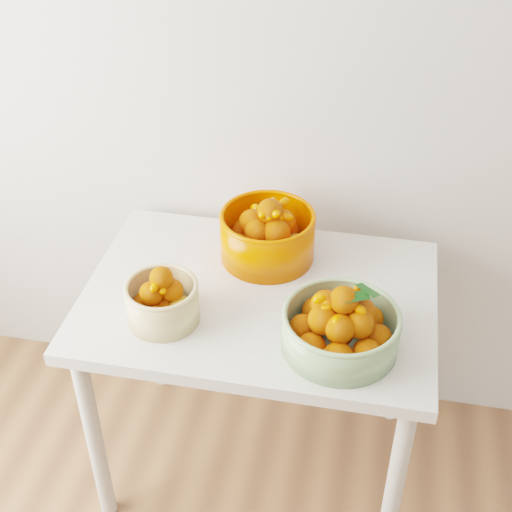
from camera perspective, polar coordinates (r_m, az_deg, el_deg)
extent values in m
cube|color=beige|center=(2.06, 12.91, 15.93)|extent=(4.00, 0.04, 2.70)
cube|color=silver|center=(2.05, 0.25, -3.45)|extent=(1.00, 0.70, 0.04)
cylinder|color=silver|center=(2.23, -12.79, -14.06)|extent=(0.05, 0.05, 0.71)
cylinder|color=silver|center=(2.11, 10.99, -17.80)|extent=(0.05, 0.05, 0.71)
cylinder|color=silver|center=(2.60, -8.12, -4.43)|extent=(0.05, 0.05, 0.71)
cylinder|color=silver|center=(2.50, 11.56, -6.99)|extent=(0.05, 0.05, 0.71)
cylinder|color=tan|center=(1.94, -7.48, -3.75)|extent=(0.25, 0.25, 0.11)
torus|color=tan|center=(1.90, -7.62, -2.47)|extent=(0.25, 0.25, 0.01)
sphere|color=#D1660C|center=(1.93, -6.04, -4.20)|extent=(0.07, 0.07, 0.07)
sphere|color=#D44400|center=(1.98, -7.09, -3.08)|extent=(0.06, 0.06, 0.06)
sphere|color=#D44400|center=(1.95, -8.87, -3.86)|extent=(0.07, 0.07, 0.07)
sphere|color=#D44400|center=(1.91, -7.97, -4.95)|extent=(0.07, 0.07, 0.07)
sphere|color=#D44400|center=(1.94, -7.46, -4.00)|extent=(0.06, 0.06, 0.06)
sphere|color=#D44400|center=(1.91, -6.77, -2.72)|extent=(0.06, 0.06, 0.06)
sphere|color=#D44400|center=(1.91, -8.38, -2.99)|extent=(0.07, 0.07, 0.07)
sphere|color=#D44400|center=(1.89, -7.58, -1.75)|extent=(0.06, 0.06, 0.06)
ellipsoid|color=#F75B00|center=(1.88, -7.87, -1.68)|extent=(0.04, 0.03, 0.04)
ellipsoid|color=#F75B00|center=(1.88, -7.50, -2.70)|extent=(0.04, 0.04, 0.02)
ellipsoid|color=#F75B00|center=(1.90, -7.50, -2.48)|extent=(0.04, 0.03, 0.03)
ellipsoid|color=#F75B00|center=(1.90, -7.43, -2.46)|extent=(0.04, 0.03, 0.04)
ellipsoid|color=#F75B00|center=(1.88, -7.59, -1.71)|extent=(0.04, 0.03, 0.03)
ellipsoid|color=#F75B00|center=(1.87, -8.13, -2.49)|extent=(0.03, 0.04, 0.03)
ellipsoid|color=#F75B00|center=(1.89, -7.53, -2.29)|extent=(0.04, 0.04, 0.03)
cylinder|color=#83A470|center=(1.85, 6.77, -5.99)|extent=(0.40, 0.40, 0.11)
torus|color=#83A470|center=(1.82, 6.89, -4.77)|extent=(0.40, 0.40, 0.01)
sphere|color=#D44400|center=(1.85, 9.74, -6.46)|extent=(0.07, 0.07, 0.07)
sphere|color=#D44400|center=(1.90, 9.11, -4.99)|extent=(0.07, 0.07, 0.07)
sphere|color=#D44400|center=(1.93, 6.92, -4.10)|extent=(0.08, 0.08, 0.08)
sphere|color=#D44400|center=(1.91, 4.90, -4.43)|extent=(0.08, 0.08, 0.08)
sphere|color=#D44400|center=(1.86, 3.77, -5.76)|extent=(0.07, 0.07, 0.07)
sphere|color=#D44400|center=(1.81, 4.44, -7.31)|extent=(0.08, 0.08, 0.08)
sphere|color=#D44400|center=(1.79, 6.59, -8.15)|extent=(0.08, 0.08, 0.08)
sphere|color=#D44400|center=(1.81, 8.84, -7.70)|extent=(0.08, 0.08, 0.08)
sphere|color=#D44400|center=(1.86, 6.76, -6.05)|extent=(0.07, 0.07, 0.07)
sphere|color=#D44400|center=(1.83, 8.48, -4.41)|extent=(0.07, 0.07, 0.07)
sphere|color=#D44400|center=(1.86, 7.13, -3.61)|extent=(0.08, 0.08, 0.08)
sphere|color=#D44400|center=(1.84, 5.60, -3.91)|extent=(0.08, 0.08, 0.08)
sphere|color=#D44400|center=(1.80, 5.38, -5.11)|extent=(0.08, 0.08, 0.08)
sphere|color=#D44400|center=(1.78, 6.73, -5.80)|extent=(0.07, 0.07, 0.07)
sphere|color=#D44400|center=(1.79, 8.27, -5.41)|extent=(0.07, 0.07, 0.07)
sphere|color=#D44400|center=(1.78, 7.04, -3.53)|extent=(0.07, 0.07, 0.07)
ellipsoid|color=#F75B00|center=(1.81, 8.25, -2.59)|extent=(0.04, 0.04, 0.03)
ellipsoid|color=#F75B00|center=(1.78, 8.33, -4.29)|extent=(0.05, 0.04, 0.03)
ellipsoid|color=#F75B00|center=(1.80, 6.98, -3.70)|extent=(0.03, 0.04, 0.03)
ellipsoid|color=#F75B00|center=(1.80, 6.54, -3.68)|extent=(0.04, 0.04, 0.03)
ellipsoid|color=#F75B00|center=(1.78, 5.67, -4.14)|extent=(0.05, 0.04, 0.04)
ellipsoid|color=#F75B00|center=(1.76, 5.09, -3.44)|extent=(0.05, 0.04, 0.03)
ellipsoid|color=#F75B00|center=(1.76, 6.48, -5.16)|extent=(0.04, 0.04, 0.04)
ellipsoid|color=#F75B00|center=(1.83, 8.37, -2.61)|extent=(0.04, 0.05, 0.04)
ellipsoid|color=#F75B00|center=(1.79, 6.89, -3.87)|extent=(0.05, 0.04, 0.04)
ellipsoid|color=#F75B00|center=(1.78, 5.63, -4.25)|extent=(0.04, 0.04, 0.03)
ellipsoid|color=#F75B00|center=(1.81, 5.86, -3.96)|extent=(0.04, 0.03, 0.04)
cylinder|color=#F04700|center=(2.13, 0.92, 1.56)|extent=(0.37, 0.37, 0.15)
torus|color=#F04700|center=(2.09, 0.94, 3.21)|extent=(0.38, 0.38, 0.01)
sphere|color=#D1660C|center=(2.13, 3.15, 0.78)|extent=(0.08, 0.08, 0.08)
sphere|color=#D44400|center=(2.19, 2.52, 1.99)|extent=(0.07, 0.07, 0.07)
sphere|color=#D44400|center=(2.21, 0.72, 2.39)|extent=(0.08, 0.08, 0.08)
sphere|color=#D44400|center=(2.19, -0.87, 1.90)|extent=(0.09, 0.09, 0.09)
sphere|color=#D44400|center=(2.13, -1.31, 0.79)|extent=(0.08, 0.08, 0.08)
sphere|color=#D44400|center=(2.08, -0.14, -0.11)|extent=(0.08, 0.08, 0.08)
sphere|color=#D44400|center=(2.08, 1.94, -0.14)|extent=(0.08, 0.08, 0.08)
sphere|color=#D44400|center=(2.15, 0.92, 1.10)|extent=(0.08, 0.08, 0.08)
sphere|color=#D44400|center=(2.12, 2.13, 2.70)|extent=(0.08, 0.08, 0.08)
sphere|color=#D44400|center=(2.15, 0.87, 3.18)|extent=(0.08, 0.08, 0.08)
sphere|color=#D44400|center=(2.12, -0.29, 2.69)|extent=(0.08, 0.08, 0.08)
sphere|color=#D44400|center=(2.08, 0.11, 1.92)|extent=(0.08, 0.08, 0.08)
sphere|color=#D44400|center=(2.08, 1.62, 1.85)|extent=(0.08, 0.08, 0.08)
sphere|color=#D44400|center=(2.08, 1.13, 3.60)|extent=(0.08, 0.08, 0.08)
ellipsoid|color=#F75B00|center=(2.06, 0.60, 3.34)|extent=(0.04, 0.05, 0.04)
ellipsoid|color=#F75B00|center=(2.07, 1.47, 2.58)|extent=(0.05, 0.05, 0.04)
ellipsoid|color=#F75B00|center=(2.14, 1.33, 4.36)|extent=(0.03, 0.04, 0.04)
ellipsoid|color=#F75B00|center=(2.11, 0.01, 3.15)|extent=(0.05, 0.04, 0.03)
ellipsoid|color=#F75B00|center=(2.08, 1.70, 3.15)|extent=(0.05, 0.04, 0.04)
ellipsoid|color=#F75B00|center=(2.12, 2.26, 4.32)|extent=(0.04, 0.05, 0.03)
ellipsoid|color=#F75B00|center=(2.15, -0.03, 3.85)|extent=(0.05, 0.05, 0.04)
ellipsoid|color=#F75B00|center=(2.05, 1.56, 3.38)|extent=(0.05, 0.05, 0.04)
ellipsoid|color=#F75B00|center=(2.06, 1.05, 3.22)|extent=(0.04, 0.05, 0.03)
ellipsoid|color=#F75B00|center=(2.09, 2.47, 3.10)|extent=(0.05, 0.04, 0.04)
ellipsoid|color=#F75B00|center=(2.10, 1.28, 4.08)|extent=(0.04, 0.05, 0.04)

